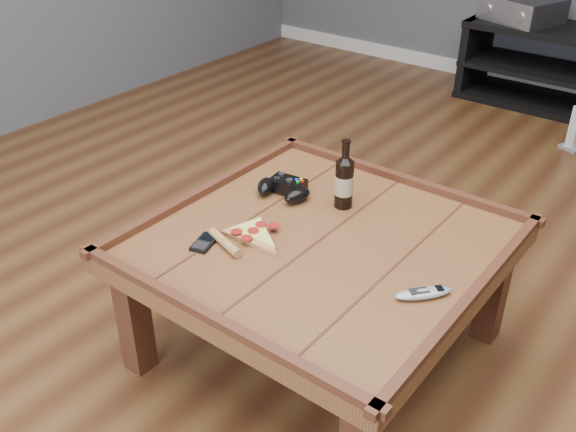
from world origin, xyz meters
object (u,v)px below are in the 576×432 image
Objects in this scene: coffee_table at (321,255)px; av_receiver at (522,9)px; pizza_slice at (249,235)px; smartphone at (205,243)px; game_controller at (284,188)px; beer_bottle at (344,180)px; remote_control at (423,293)px.

coffee_table is 2.01× the size of av_receiver.
smartphone is (-0.08, -0.11, -0.00)m from pizza_slice.
game_controller is (-0.26, 0.15, 0.09)m from coffee_table.
beer_bottle reaches higher than smartphone.
beer_bottle reaches higher than coffee_table.
beer_bottle reaches higher than remote_control.
smartphone is 0.21× the size of av_receiver.
remote_control reaches higher than smartphone.
game_controller is 1.94× the size of smartphone.
beer_bottle is 0.22m from game_controller.
coffee_table is 4.86× the size of game_controller.
smartphone is (-0.00, -0.39, -0.02)m from game_controller.
smartphone is (-0.20, -0.45, -0.09)m from beer_bottle.
coffee_table is 0.27m from beer_bottle.
game_controller is at bearing -66.95° from av_receiver.
pizza_slice is 2.88m from av_receiver.
beer_bottle is (-0.06, 0.21, 0.15)m from coffee_table.
game_controller is 0.29m from pizza_slice.
beer_bottle is 1.12× the size of game_controller.
av_receiver is (-0.79, 2.81, 0.11)m from remote_control.
beer_bottle is at bearing 87.45° from pizza_slice.
pizza_slice is (-0.18, -0.13, 0.07)m from coffee_table.
pizza_slice is 0.60× the size of av_receiver.
smartphone is at bearing -137.66° from coffee_table.
remote_control is 0.30× the size of av_receiver.
remote_control is (0.56, 0.06, 0.00)m from pizza_slice.
av_receiver is at bearing 97.91° from beer_bottle.
game_controller is (-0.20, -0.06, -0.07)m from beer_bottle.
smartphone is 0.66m from remote_control.
av_receiver is (-0.23, 2.87, 0.11)m from pizza_slice.
pizza_slice is 0.14m from smartphone.
coffee_table is at bearing 52.48° from pizza_slice.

